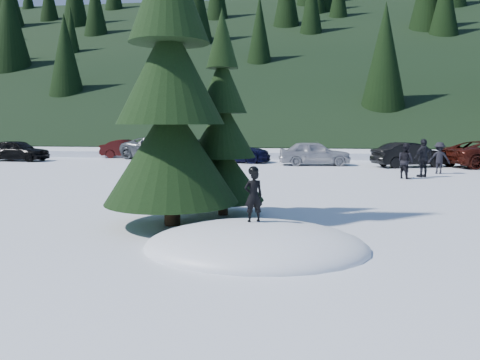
# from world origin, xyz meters

# --- Properties ---
(ground) EXTENTS (200.00, 200.00, 0.00)m
(ground) POSITION_xyz_m (0.00, 0.00, 0.00)
(ground) COLOR white
(ground) RESTS_ON ground
(snow_mound) EXTENTS (4.48, 3.52, 0.96)m
(snow_mound) POSITION_xyz_m (0.00, 0.00, 0.00)
(snow_mound) COLOR white
(snow_mound) RESTS_ON ground
(forest_hillside) EXTENTS (200.00, 60.00, 25.00)m
(forest_hillside) POSITION_xyz_m (0.00, 54.00, 12.50)
(forest_hillside) COLOR black
(forest_hillside) RESTS_ON ground
(spruce_tall) EXTENTS (3.20, 3.20, 8.60)m
(spruce_tall) POSITION_xyz_m (-2.20, 1.80, 3.32)
(spruce_tall) COLOR black
(spruce_tall) RESTS_ON ground
(spruce_short) EXTENTS (2.20, 2.20, 5.37)m
(spruce_short) POSITION_xyz_m (-1.20, 3.20, 2.10)
(spruce_short) COLOR black
(spruce_short) RESTS_ON ground
(child_skier) EXTENTS (0.45, 0.38, 1.05)m
(child_skier) POSITION_xyz_m (-0.07, 0.23, 1.00)
(child_skier) COLOR black
(child_skier) RESTS_ON snow_mound
(adult_0) EXTENTS (0.91, 0.96, 1.55)m
(adult_0) POSITION_xyz_m (5.39, 12.26, 0.78)
(adult_0) COLOR black
(adult_0) RESTS_ON ground
(adult_1) EXTENTS (1.09, 0.87, 1.73)m
(adult_1) POSITION_xyz_m (6.30, 12.90, 0.87)
(adult_1) COLOR black
(adult_1) RESTS_ON ground
(adult_2) EXTENTS (1.06, 0.71, 1.52)m
(adult_2) POSITION_xyz_m (7.43, 14.50, 0.76)
(adult_2) COLOR black
(adult_2) RESTS_ON ground
(car_0) EXTENTS (4.08, 1.88, 1.35)m
(car_0) POSITION_xyz_m (-17.16, 18.75, 0.68)
(car_0) COLOR black
(car_0) RESTS_ON ground
(car_1) EXTENTS (3.97, 1.93, 1.25)m
(car_1) POSITION_xyz_m (-11.13, 22.39, 0.63)
(car_1) COLOR black
(car_1) RESTS_ON ground
(car_2) EXTENTS (5.99, 4.33, 1.51)m
(car_2) POSITION_xyz_m (-8.51, 21.27, 0.76)
(car_2) COLOR #575C60
(car_2) RESTS_ON ground
(car_3) EXTENTS (5.11, 2.67, 1.42)m
(car_3) POSITION_xyz_m (-3.46, 19.67, 0.71)
(car_3) COLOR black
(car_3) RESTS_ON ground
(car_4) EXTENTS (4.25, 2.05, 1.40)m
(car_4) POSITION_xyz_m (1.60, 18.27, 0.70)
(car_4) COLOR #9A9BA2
(car_4) RESTS_ON ground
(car_5) EXTENTS (4.35, 2.75, 1.35)m
(car_5) POSITION_xyz_m (6.80, 17.83, 0.68)
(car_5) COLOR black
(car_5) RESTS_ON ground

